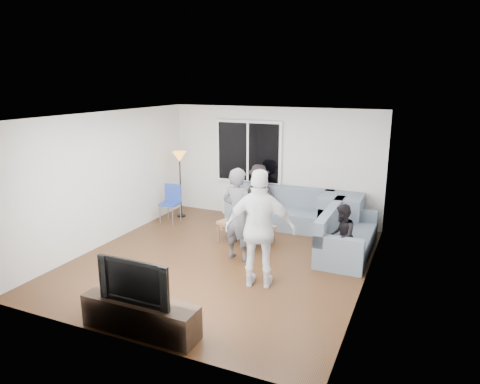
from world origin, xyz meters
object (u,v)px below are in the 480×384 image
at_px(player_right, 260,229).
at_px(floor_lamp, 180,185).
at_px(sofa_back_section, 279,207).
at_px(coffee_table, 246,233).
at_px(spectator_back, 258,194).
at_px(side_chair, 170,204).
at_px(tv_console, 141,316).
at_px(television, 138,279).
at_px(spectator_right, 342,236).
at_px(player_left, 238,214).
at_px(sofa_right_section, 348,232).

bearing_deg(player_right, floor_lamp, -53.13).
relative_size(sofa_back_section, coffee_table, 2.09).
bearing_deg(spectator_back, sofa_back_section, -4.01).
xyz_separation_m(side_chair, tv_console, (2.11, -4.00, -0.21)).
height_order(floor_lamp, television, floor_lamp).
bearing_deg(coffee_table, spectator_right, -11.39).
height_order(sofa_back_section, spectator_right, spectator_right).
relative_size(player_left, spectator_right, 1.51).
distance_m(player_left, player_right, 1.12).
xyz_separation_m(sofa_right_section, coffee_table, (-1.96, -0.26, -0.22)).
bearing_deg(television, floor_lamp, 115.20).
xyz_separation_m(sofa_back_section, side_chair, (-2.37, -0.77, 0.01)).
bearing_deg(sofa_back_section, player_right, -77.05).
bearing_deg(player_left, floor_lamp, -30.07).
height_order(sofa_right_section, floor_lamp, floor_lamp).
bearing_deg(television, spectator_back, 92.98).
height_order(side_chair, spectator_right, spectator_right).
relative_size(floor_lamp, player_right, 0.83).
relative_size(sofa_back_section, spectator_back, 1.70).
distance_m(floor_lamp, television, 4.96).
height_order(player_left, player_right, player_right).
bearing_deg(tv_console, spectator_right, 57.71).
bearing_deg(side_chair, tv_console, -68.42).
distance_m(sofa_right_section, spectator_back, 2.46).
height_order(sofa_back_section, sofa_right_section, same).
height_order(player_right, television, player_right).
bearing_deg(coffee_table, player_left, -77.00).
distance_m(sofa_right_section, side_chair, 4.08).
distance_m(coffee_table, spectator_right, 2.03).
bearing_deg(player_right, side_chair, -47.53).
distance_m(player_right, spectator_back, 3.19).
bearing_deg(floor_lamp, player_right, -40.92).
height_order(spectator_right, tv_console, spectator_right).
relative_size(coffee_table, spectator_back, 0.81).
xyz_separation_m(coffee_table, spectator_back, (-0.25, 1.30, 0.48)).
distance_m(spectator_right, spectator_back, 2.79).
distance_m(sofa_back_section, television, 4.79).
bearing_deg(player_left, coffee_table, -68.84).
relative_size(coffee_table, television, 1.07).
height_order(floor_lamp, tv_console, floor_lamp).
relative_size(sofa_right_section, player_left, 1.18).
xyz_separation_m(side_chair, spectator_back, (1.86, 0.80, 0.25)).
bearing_deg(player_left, television, 94.18).
xyz_separation_m(sofa_right_section, television, (-1.96, -3.76, 0.31)).
height_order(sofa_right_section, tv_console, sofa_right_section).
bearing_deg(tv_console, player_right, 63.28).
height_order(player_left, tv_console, player_left).
height_order(sofa_back_section, coffee_table, sofa_back_section).
bearing_deg(spectator_right, floor_lamp, -116.25).
relative_size(spectator_back, television, 1.31).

